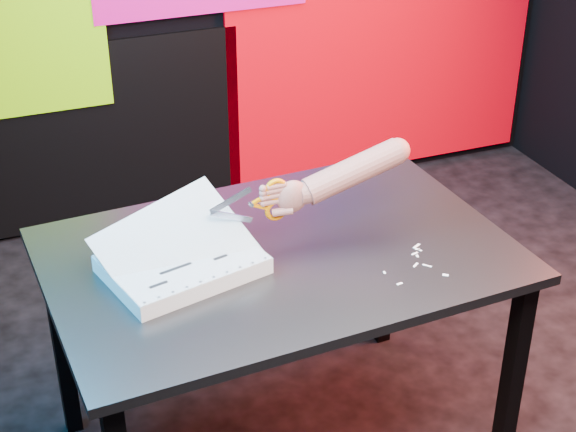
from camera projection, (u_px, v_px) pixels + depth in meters
name	position (u px, v px, depth m)	size (l,w,h in m)	color
room	(427.00, 4.00, 2.52)	(3.01, 3.01, 2.71)	black
backdrop	(269.00, 4.00, 3.92)	(2.88, 0.05, 2.08)	#C5000C
work_table	(279.00, 275.00, 2.53)	(1.34, 0.93, 0.75)	black
printout_stack	(182.00, 264.00, 2.39)	(0.47, 0.38, 0.21)	silver
scissors	(271.00, 201.00, 2.45)	(0.23, 0.02, 0.13)	silver
hand_forearm	(343.00, 175.00, 2.50)	(0.45, 0.08, 0.17)	#A95C50
paper_clippings	(418.00, 261.00, 2.44)	(0.17, 0.18, 0.00)	white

